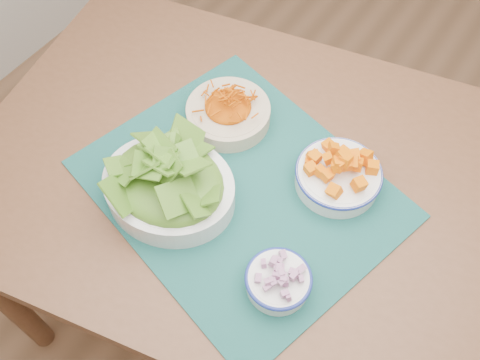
% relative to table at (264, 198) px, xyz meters
% --- Properties ---
extents(ground, '(4.00, 4.00, 0.00)m').
position_rel_table_xyz_m(ground, '(0.31, 0.18, -0.66)').
color(ground, '#A1714E').
rests_on(ground, ground).
extents(table, '(1.42, 1.09, 0.75)m').
position_rel_table_xyz_m(table, '(0.00, 0.00, 0.00)').
color(table, brown).
rests_on(table, ground).
extents(placemat, '(0.70, 0.63, 0.00)m').
position_rel_table_xyz_m(placemat, '(-0.03, -0.06, 0.09)').
color(placemat, '#0D3532').
rests_on(placemat, table).
extents(carrot_bowl, '(0.23, 0.23, 0.07)m').
position_rel_table_xyz_m(carrot_bowl, '(-0.15, 0.08, 0.13)').
color(carrot_bowl, beige).
rests_on(carrot_bowl, placemat).
extents(squash_bowl, '(0.19, 0.19, 0.08)m').
position_rel_table_xyz_m(squash_bowl, '(0.13, 0.06, 0.14)').
color(squash_bowl, white).
rests_on(squash_bowl, placemat).
extents(lettuce_bowl, '(0.30, 0.27, 0.12)m').
position_rel_table_xyz_m(lettuce_bowl, '(-0.13, -0.15, 0.15)').
color(lettuce_bowl, white).
rests_on(lettuce_bowl, placemat).
extents(onion_bowl, '(0.15, 0.15, 0.06)m').
position_rel_table_xyz_m(onion_bowl, '(0.15, -0.19, 0.13)').
color(onion_bowl, white).
rests_on(onion_bowl, placemat).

